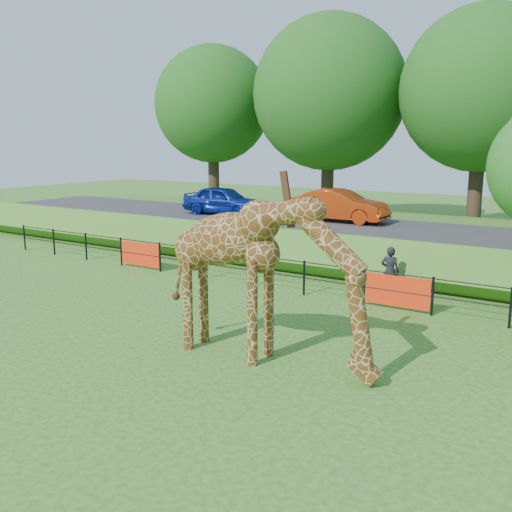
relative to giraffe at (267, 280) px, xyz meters
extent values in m
plane|color=#315C17|center=(-1.91, -2.68, -1.85)|extent=(90.00, 90.00, 0.00)
cube|color=#315C17|center=(-1.91, 12.82, -1.20)|extent=(40.00, 9.00, 1.30)
cube|color=#2D2D30|center=(-1.91, 11.32, -0.49)|extent=(40.00, 5.00, 0.12)
imported|color=#142BA5|center=(-9.24, 11.18, 0.22)|extent=(3.94, 1.88, 1.30)
imported|color=#C1350D|center=(-3.74, 11.85, 0.25)|extent=(4.10, 1.47, 1.35)
imported|color=black|center=(0.38, 6.66, -1.06)|extent=(0.61, 0.43, 1.57)
cylinder|color=#382719|center=(-15.91, 19.32, 0.65)|extent=(0.70, 0.70, 5.00)
sphere|color=#164612|center=(-15.91, 19.32, 5.13)|extent=(7.20, 7.20, 7.20)
cylinder|color=#382719|center=(-7.91, 19.32, 0.65)|extent=(0.70, 0.70, 5.00)
sphere|color=#164612|center=(-7.91, 19.32, 5.46)|extent=(8.40, 8.40, 8.40)
cylinder|color=#382719|center=(0.09, 19.32, 0.65)|extent=(0.70, 0.70, 5.00)
sphere|color=#164612|center=(0.09, 19.32, 5.30)|extent=(7.80, 7.80, 7.80)
camera|label=1|loc=(6.19, -10.06, 2.91)|focal=40.00mm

